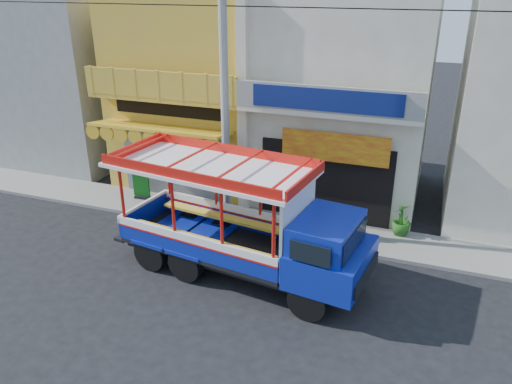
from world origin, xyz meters
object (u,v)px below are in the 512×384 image
songthaew_truck (256,227)px  potted_plant_b (360,228)px  potted_plant_c (402,219)px  green_sign (142,188)px  utility_pole (229,84)px  potted_plant_a (338,220)px

songthaew_truck → potted_plant_b: (2.45, 3.18, -1.15)m
potted_plant_c → green_sign: bearing=-53.2°
utility_pole → potted_plant_a: bearing=12.6°
songthaew_truck → potted_plant_b: size_ratio=9.26×
potted_plant_b → potted_plant_c: (1.22, 0.88, 0.13)m
green_sign → songthaew_truck: bearing=-30.8°
potted_plant_a → potted_plant_c: potted_plant_c is taller
utility_pole → potted_plant_c: 7.20m
utility_pole → potted_plant_b: size_ratio=33.26×
green_sign → potted_plant_b: bearing=-3.1°
potted_plant_b → utility_pole: bearing=77.3°
green_sign → potted_plant_a: green_sign is taller
green_sign → potted_plant_c: size_ratio=0.93×
utility_pole → potted_plant_b: bearing=6.9°
utility_pole → potted_plant_c: utility_pole is taller
songthaew_truck → green_sign: size_ratio=7.61×
potted_plant_a → potted_plant_b: 0.84m
green_sign → potted_plant_b: (8.54, -0.46, -0.01)m
green_sign → potted_plant_a: bearing=-1.4°
potted_plant_a → potted_plant_b: potted_plant_a is taller
green_sign → potted_plant_b: size_ratio=1.22×
songthaew_truck → utility_pole: bearing=125.5°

